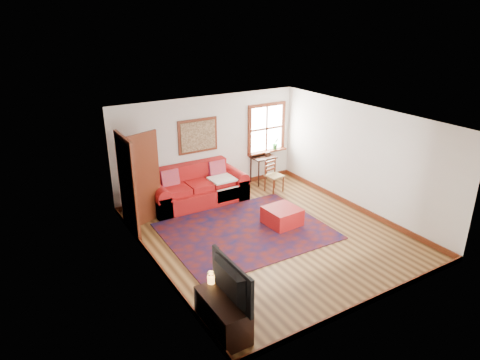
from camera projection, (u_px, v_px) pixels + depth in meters
ground at (270, 234)px, 9.05m from camera, size 5.50×5.50×0.00m
room_envelope at (271, 161)px, 8.45m from camera, size 5.04×5.54×2.52m
window at (268, 133)px, 11.57m from camera, size 1.18×0.20×1.38m
doorway at (137, 181)px, 9.01m from camera, size 0.89×1.08×2.14m
framed_artwork at (198, 136)px, 10.49m from camera, size 1.05×0.07×0.85m
persian_rug at (246, 231)px, 9.17m from camera, size 3.39×2.73×0.02m
red_leather_sofa at (197, 190)px, 10.48m from camera, size 2.39×0.99×0.93m
red_ottoman at (282, 216)px, 9.41m from camera, size 0.73×0.73×0.40m
side_table at (263, 161)px, 11.57m from camera, size 0.63×0.47×0.75m
ladder_back_chair at (273, 174)px, 11.08m from camera, size 0.45×0.43×0.87m
media_cabinet at (223, 315)px, 6.25m from camera, size 0.45×1.00×0.55m
television at (225, 283)px, 6.00m from camera, size 0.14×1.08×0.62m
candle_hurricane at (211, 278)px, 6.49m from camera, size 0.12×0.12×0.18m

